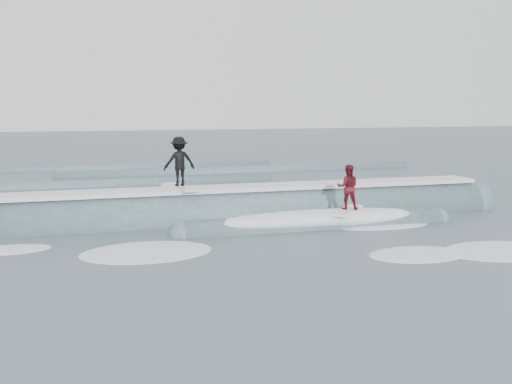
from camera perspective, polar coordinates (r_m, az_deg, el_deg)
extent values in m
plane|color=#374651|center=(16.77, 2.95, -5.27)|extent=(160.00, 160.00, 0.00)
cylinder|color=#3C5A65|center=(20.62, -0.76, -2.62)|extent=(18.34, 2.08, 2.08)
sphere|color=#3C5A65|center=(24.62, 20.31, -1.31)|extent=(2.08, 2.08, 2.08)
cylinder|color=#3C5A65|center=(19.14, 6.19, -3.55)|extent=(9.00, 0.94, 0.94)
sphere|color=#3C5A65|center=(17.97, -7.27, -4.38)|extent=(0.94, 0.94, 0.94)
sphere|color=#3C5A65|center=(21.22, 17.54, -2.70)|extent=(0.94, 0.94, 0.94)
cube|color=white|center=(20.43, -0.77, 0.44)|extent=(18.00, 1.30, 0.14)
ellipsoid|color=white|center=(19.08, 6.21, -2.67)|extent=(7.60, 1.30, 0.60)
cube|color=silver|center=(19.92, -7.63, 0.50)|extent=(1.11, 2.07, 0.10)
imported|color=black|center=(19.81, -7.69, 3.07)|extent=(1.17, 0.77, 1.69)
cube|color=white|center=(19.46, 9.11, -1.85)|extent=(1.74, 1.86, 0.10)
imported|color=#520F17|center=(19.33, 9.17, 0.49)|extent=(0.89, 0.80, 1.50)
ellipsoid|color=white|center=(16.27, 15.82, -6.03)|extent=(2.93, 2.00, 0.10)
ellipsoid|color=white|center=(19.85, 12.53, -3.27)|extent=(2.66, 1.81, 0.10)
ellipsoid|color=white|center=(17.58, -23.50, -5.33)|extent=(2.05, 1.40, 0.10)
ellipsoid|color=white|center=(16.20, -10.88, -5.91)|extent=(3.58, 2.44, 0.10)
ellipsoid|color=white|center=(17.44, 23.26, -5.43)|extent=(2.93, 2.00, 0.10)
cylinder|color=#3C5A65|center=(29.72, -19.28, 0.37)|extent=(22.00, 0.70, 0.70)
cylinder|color=#3C5A65|center=(34.75, -1.27, 1.99)|extent=(22.00, 0.80, 0.80)
cylinder|color=#3C5A65|center=(37.61, -15.02, 2.20)|extent=(22.00, 0.60, 0.60)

